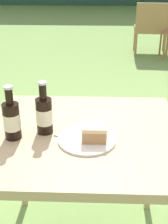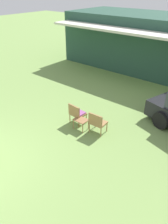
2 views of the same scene
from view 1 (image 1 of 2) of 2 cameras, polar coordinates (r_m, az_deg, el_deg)
The scene contains 7 objects.
wicker_chair_cushioned at distance 5.20m, azimuth 12.39°, elevation 15.20°, with size 0.57×0.49×0.82m.
patio_table at distance 1.40m, azimuth -0.16°, elevation -6.39°, with size 0.86×0.78×0.75m.
cake_on_plate at distance 1.29m, azimuth 1.24°, elevation -4.30°, with size 0.24×0.24×0.08m.
cola_bottle_near at distance 1.34m, azimuth -7.27°, elevation -0.37°, with size 0.07×0.07×0.23m.
cola_bottle_far at distance 1.32m, azimuth -13.08°, elevation -1.34°, with size 0.07×0.07×0.23m.
fork at distance 1.31m, azimuth -2.22°, elevation -4.85°, with size 0.16×0.06×0.01m.
loose_bottle_cap at distance 1.44m, azimuth 2.30°, elevation -1.75°, with size 0.03×0.03×0.01m.
Camera 1 is at (0.05, -1.17, 1.43)m, focal length 50.00 mm.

